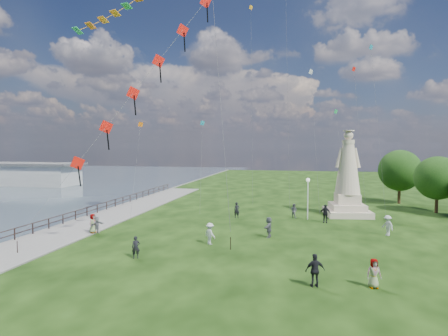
% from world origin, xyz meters
% --- Properties ---
extents(waterfront, '(200.00, 200.00, 1.51)m').
position_xyz_m(waterfront, '(-15.24, 8.99, -0.06)').
color(waterfront, '#33404C').
rests_on(waterfront, ground).
extents(pier_pavilion, '(30.00, 8.00, 4.40)m').
position_xyz_m(pier_pavilion, '(-52.00, 42.00, 1.84)').
color(pier_pavilion, '#A0A09B').
rests_on(pier_pavilion, ground).
extents(statue, '(4.92, 4.92, 9.00)m').
position_xyz_m(statue, '(10.18, 18.37, 3.40)').
color(statue, beige).
rests_on(statue, ground).
extents(lamppost, '(0.38, 0.38, 4.16)m').
position_xyz_m(lamppost, '(6.05, 15.37, 3.00)').
color(lamppost, silver).
rests_on(lamppost, ground).
extents(tree_row, '(8.79, 13.79, 6.86)m').
position_xyz_m(tree_row, '(19.22, 24.43, 3.89)').
color(tree_row, '#382314').
rests_on(tree_row, ground).
extents(person_0, '(0.63, 0.54, 1.45)m').
position_xyz_m(person_0, '(-5.20, -0.24, 0.73)').
color(person_0, black).
rests_on(person_0, ground).
extents(person_2, '(1.16, 1.06, 1.62)m').
position_xyz_m(person_2, '(-1.27, 4.11, 0.81)').
color(person_2, silver).
rests_on(person_2, ground).
extents(person_3, '(1.13, 0.80, 1.75)m').
position_xyz_m(person_3, '(6.11, -3.00, 0.88)').
color(person_3, black).
rests_on(person_3, ground).
extents(person_4, '(0.83, 0.61, 1.54)m').
position_xyz_m(person_4, '(9.08, -2.54, 0.77)').
color(person_4, '#595960').
rests_on(person_4, ground).
extents(person_5, '(0.99, 1.46, 1.45)m').
position_xyz_m(person_5, '(-11.41, 5.53, 0.73)').
color(person_5, '#595960').
rests_on(person_5, ground).
extents(person_6, '(0.69, 0.58, 1.60)m').
position_xyz_m(person_6, '(-1.03, 14.67, 0.80)').
color(person_6, black).
rests_on(person_6, ground).
extents(person_7, '(0.84, 0.75, 1.47)m').
position_xyz_m(person_7, '(4.68, 15.83, 0.73)').
color(person_7, '#595960').
rests_on(person_7, ground).
extents(person_8, '(1.07, 1.20, 1.67)m').
position_xyz_m(person_8, '(12.36, 9.72, 0.83)').
color(person_8, silver).
rests_on(person_8, ground).
extents(person_9, '(1.09, 0.64, 1.77)m').
position_xyz_m(person_9, '(7.67, 14.03, 0.88)').
color(person_9, black).
rests_on(person_9, ground).
extents(person_10, '(0.61, 0.85, 1.60)m').
position_xyz_m(person_10, '(-11.65, 5.33, 0.80)').
color(person_10, '#595960').
rests_on(person_10, ground).
extents(person_11, '(0.84, 1.60, 1.66)m').
position_xyz_m(person_11, '(2.86, 7.14, 0.83)').
color(person_11, '#595960').
rests_on(person_11, ground).
extents(red_kite_train, '(11.40, 9.35, 19.79)m').
position_xyz_m(red_kite_train, '(-6.64, 4.61, 12.28)').
color(red_kite_train, black).
rests_on(red_kite_train, ground).
extents(small_kites, '(26.60, 17.30, 31.02)m').
position_xyz_m(small_kites, '(3.52, 23.14, 14.40)').
color(small_kites, teal).
rests_on(small_kites, ground).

